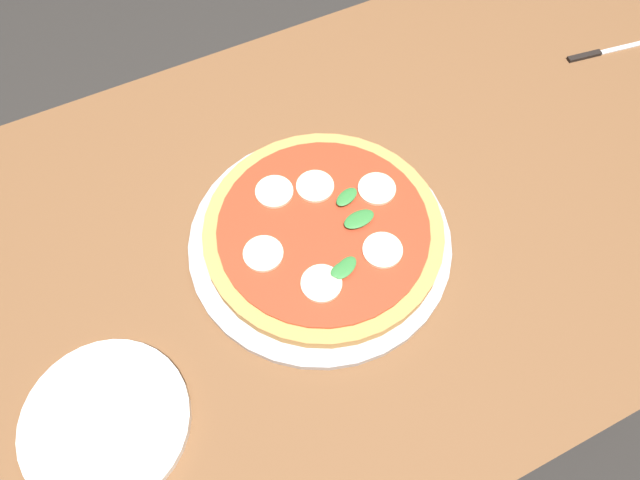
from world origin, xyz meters
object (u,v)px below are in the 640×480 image
at_px(dining_table, 307,269).
at_px(pizza, 323,231).
at_px(plate_white, 105,422).
at_px(knife, 599,53).
at_px(serving_tray, 320,241).

xyz_separation_m(dining_table, pizza, (0.02, -0.01, 0.12)).
height_order(pizza, plate_white, pizza).
xyz_separation_m(dining_table, knife, (0.62, 0.11, 0.10)).
distance_m(pizza, plate_white, 0.38).
bearing_deg(dining_table, pizza, -29.89).
distance_m(dining_table, serving_tray, 0.11).
bearing_deg(pizza, dining_table, 150.11).
relative_size(dining_table, serving_tray, 4.21).
xyz_separation_m(serving_tray, plate_white, (-0.35, -0.11, 0.00)).
height_order(plate_white, knife, plate_white).
relative_size(pizza, plate_white, 1.64).
xyz_separation_m(plate_white, knife, (0.96, 0.24, -0.00)).
relative_size(serving_tray, plate_white, 1.80).
relative_size(dining_table, knife, 9.80).
bearing_deg(serving_tray, knife, 11.66).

